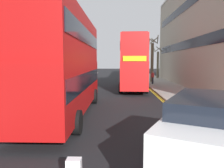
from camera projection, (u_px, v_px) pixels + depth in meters
name	position (u px, v px, depth m)	size (l,w,h in m)	color
sidewalk_right	(190.00, 99.00, 16.82)	(4.00, 80.00, 0.14)	#9E9991
sidewalk_left	(27.00, 99.00, 17.19)	(4.00, 80.00, 0.14)	#9E9991
kerb_line_outer	(169.00, 105.00, 14.90)	(0.10, 56.00, 0.01)	yellow
kerb_line_inner	(167.00, 105.00, 14.91)	(0.10, 56.00, 0.01)	yellow
double_decker_bus_away	(66.00, 62.00, 11.98)	(2.81, 10.81, 5.64)	#B20F0F
double_decker_bus_oncoming	(133.00, 62.00, 23.55)	(3.09, 10.89, 5.64)	red
taxi_minivan	(206.00, 137.00, 5.62)	(3.78, 5.14, 2.12)	white
pedestrian_far	(153.00, 77.00, 27.83)	(0.34, 0.22, 1.62)	#2D2D38
street_tree_near	(158.00, 63.00, 37.33)	(1.76, 1.69, 5.72)	#6B6047
street_tree_mid	(152.00, 60.00, 30.19)	(2.04, 2.05, 6.62)	#6B6047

